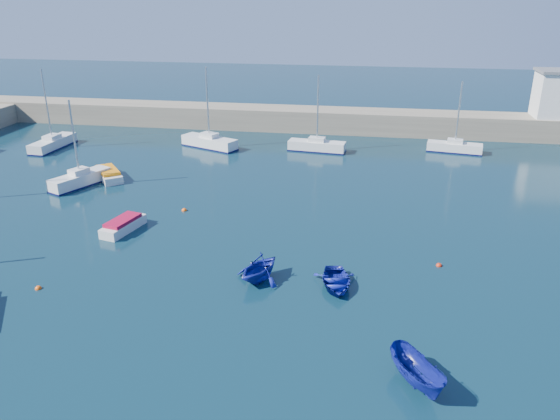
% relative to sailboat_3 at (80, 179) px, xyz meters
% --- Properties ---
extents(ground, '(220.00, 220.00, 0.00)m').
position_rel_sailboat_3_xyz_m(ground, '(18.25, -21.70, -0.63)').
color(ground, '#0C2734').
rests_on(ground, ground).
extents(back_wall, '(96.00, 4.50, 2.60)m').
position_rel_sailboat_3_xyz_m(back_wall, '(18.25, 24.30, 0.67)').
color(back_wall, '#7B715E').
rests_on(back_wall, ground).
extents(sailboat_3, '(3.73, 5.77, 7.57)m').
position_rel_sailboat_3_xyz_m(sailboat_3, '(0.00, 0.00, 0.00)').
color(sailboat_3, silver).
rests_on(sailboat_3, ground).
extents(sailboat_4, '(2.19, 6.57, 8.51)m').
position_rel_sailboat_3_xyz_m(sailboat_4, '(-9.20, 11.07, -0.04)').
color(sailboat_4, silver).
rests_on(sailboat_4, ground).
extents(sailboat_5, '(6.73, 4.29, 8.69)m').
position_rel_sailboat_3_xyz_m(sailboat_5, '(7.63, 14.15, 0.03)').
color(sailboat_5, silver).
rests_on(sailboat_5, ground).
extents(sailboat_6, '(6.22, 2.38, 8.06)m').
position_rel_sailboat_3_xyz_m(sailboat_6, '(19.39, 14.73, -0.02)').
color(sailboat_6, silver).
rests_on(sailboat_6, ground).
extents(sailboat_7, '(5.81, 2.48, 7.49)m').
position_rel_sailboat_3_xyz_m(sailboat_7, '(33.92, 16.75, -0.06)').
color(sailboat_7, silver).
rests_on(sailboat_7, ground).
extents(motorboat_1, '(2.14, 3.99, 0.93)m').
position_rel_sailboat_3_xyz_m(motorboat_1, '(7.93, -8.54, -0.19)').
color(motorboat_1, silver).
rests_on(motorboat_1, ground).
extents(motorboat_2, '(4.11, 4.54, 0.94)m').
position_rel_sailboat_3_xyz_m(motorboat_2, '(1.51, 2.31, -0.19)').
color(motorboat_2, silver).
rests_on(motorboat_2, ground).
extents(dinghy_center, '(3.00, 3.83, 0.72)m').
position_rel_sailboat_3_xyz_m(dinghy_center, '(23.53, -14.03, -0.27)').
color(dinghy_center, navy).
rests_on(dinghy_center, ground).
extents(dinghy_left, '(3.95, 4.16, 1.72)m').
position_rel_sailboat_3_xyz_m(dinghy_left, '(18.99, -14.03, 0.23)').
color(dinghy_left, navy).
rests_on(dinghy_left, ground).
extents(dinghy_right, '(2.95, 3.79, 1.39)m').
position_rel_sailboat_3_xyz_m(dinghy_right, '(27.61, -22.07, 0.07)').
color(dinghy_right, navy).
rests_on(dinghy_right, ground).
extents(buoy_0, '(0.39, 0.39, 0.39)m').
position_rel_sailboat_3_xyz_m(buoy_0, '(6.60, -17.14, -0.63)').
color(buoy_0, '#EF520C').
rests_on(buoy_0, ground).
extents(buoy_1, '(0.39, 0.39, 0.39)m').
position_rel_sailboat_3_xyz_m(buoy_1, '(29.73, -10.35, -0.63)').
color(buoy_1, '#B2240D').
rests_on(buoy_1, ground).
extents(buoy_3, '(0.42, 0.42, 0.42)m').
position_rel_sailboat_3_xyz_m(buoy_3, '(10.96, -4.13, -0.63)').
color(buoy_3, '#EF520C').
rests_on(buoy_3, ground).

